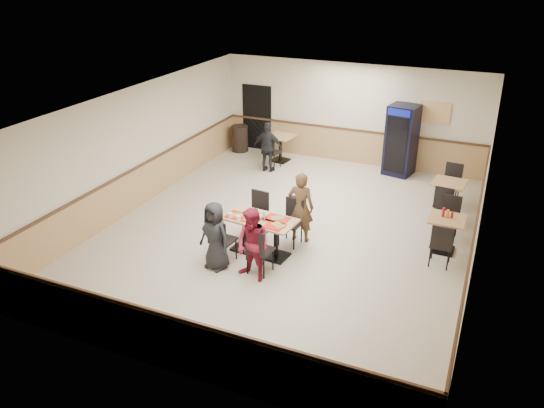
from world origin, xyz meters
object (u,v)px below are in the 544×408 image
at_px(diner_woman_right, 253,245).
at_px(main_table, 260,230).
at_px(lone_diner, 268,147).
at_px(diner_woman_left, 215,236).
at_px(back_table, 280,144).
at_px(diner_man_opposite, 301,207).
at_px(side_table_far, 448,192).
at_px(side_table_near, 446,229).
at_px(trash_bin, 240,138).
at_px(pepsi_cooler, 401,140).

bearing_deg(diner_woman_right, main_table, 121.30).
xyz_separation_m(diner_woman_right, lone_diner, (-2.06, 5.42, -0.00)).
xyz_separation_m(diner_woman_left, back_table, (-1.19, 6.27, -0.17)).
height_order(main_table, diner_woman_left, diner_woman_left).
bearing_deg(diner_woman_right, diner_man_opposite, 95.55).
distance_m(diner_woman_left, side_table_far, 6.01).
bearing_deg(main_table, side_table_near, 30.12).
height_order(diner_man_opposite, back_table, diner_man_opposite).
xyz_separation_m(lone_diner, side_table_far, (5.16, -0.83, -0.20)).
distance_m(diner_man_opposite, back_table, 5.09).
relative_size(side_table_far, back_table, 0.97).
relative_size(side_table_near, side_table_far, 0.94).
distance_m(diner_woman_left, trash_bin, 7.17).
bearing_deg(side_table_near, diner_woman_left, -148.75).
xyz_separation_m(diner_woman_left, lone_diner, (-1.19, 5.33, 0.02)).
distance_m(lone_diner, side_table_near, 6.04).
height_order(diner_woman_right, back_table, diner_woman_right).
height_order(main_table, pepsi_cooler, pepsi_cooler).
relative_size(diner_woman_right, back_table, 1.74).
bearing_deg(side_table_near, trash_bin, 149.37).
height_order(lone_diner, side_table_far, lone_diner).
bearing_deg(lone_diner, side_table_near, 150.38).
height_order(side_table_far, trash_bin, trash_bin).
bearing_deg(diner_woman_left, side_table_far, 63.42).
distance_m(diner_woman_right, lone_diner, 5.80).
bearing_deg(pepsi_cooler, main_table, -96.27).
bearing_deg(side_table_near, lone_diner, 152.27).
bearing_deg(pepsi_cooler, trash_bin, -168.52).
bearing_deg(trash_bin, pepsi_cooler, 0.48).
bearing_deg(diner_woman_left, diner_woman_right, 9.38).
height_order(main_table, trash_bin, trash_bin).
bearing_deg(diner_man_opposite, side_table_far, -139.97).
bearing_deg(lone_diner, side_table_far, 169.00).
xyz_separation_m(main_table, trash_bin, (-3.33, 5.74, -0.13)).
relative_size(diner_woman_right, trash_bin, 1.77).
height_order(side_table_far, pepsi_cooler, pepsi_cooler).
bearing_deg(pepsi_cooler, side_table_far, -42.45).
bearing_deg(pepsi_cooler, lone_diner, -148.58).
xyz_separation_m(lone_diner, side_table_near, (5.35, -2.81, -0.22)).
xyz_separation_m(lone_diner, pepsi_cooler, (3.56, 1.33, 0.27)).
relative_size(diner_man_opposite, pepsi_cooler, 0.79).
height_order(back_table, trash_bin, trash_bin).
bearing_deg(main_table, side_table_far, 52.34).
height_order(diner_woman_right, diner_man_opposite, diner_man_opposite).
height_order(diner_woman_right, pepsi_cooler, pepsi_cooler).
distance_m(diner_woman_left, diner_man_opposite, 2.11).
bearing_deg(trash_bin, main_table, -59.84).
relative_size(diner_woman_left, lone_diner, 0.97).
bearing_deg(side_table_near, diner_man_opposite, -165.69).
relative_size(diner_man_opposite, side_table_near, 2.07).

